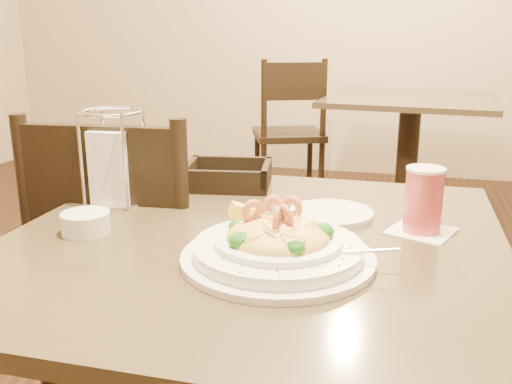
% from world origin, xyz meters
% --- Properties ---
extents(main_table, '(0.90, 0.90, 0.74)m').
position_xyz_m(main_table, '(0.00, 0.00, 0.51)').
color(main_table, black).
rests_on(main_table, ground).
extents(background_table, '(0.98, 0.98, 0.74)m').
position_xyz_m(background_table, '(0.29, 2.34, 0.51)').
color(background_table, black).
rests_on(background_table, ground).
extents(dining_chair_near, '(0.45, 0.45, 0.93)m').
position_xyz_m(dining_chair_near, '(-0.39, 0.25, 0.50)').
color(dining_chair_near, black).
rests_on(dining_chair_near, ground).
extents(dining_chair_far, '(0.54, 0.54, 0.93)m').
position_xyz_m(dining_chair_far, '(-0.43, 2.53, 0.50)').
color(dining_chair_far, black).
rests_on(dining_chair_far, ground).
extents(pasta_bowl, '(0.35, 0.32, 0.10)m').
position_xyz_m(pasta_bowl, '(0.07, -0.10, 0.77)').
color(pasta_bowl, white).
rests_on(pasta_bowl, main_table).
extents(drink_glass, '(0.14, 0.14, 0.12)m').
position_xyz_m(drink_glass, '(0.30, 0.10, 0.80)').
color(drink_glass, white).
rests_on(drink_glass, main_table).
extents(bread_basket, '(0.22, 0.19, 0.06)m').
position_xyz_m(bread_basket, '(-0.15, 0.32, 0.76)').
color(bread_basket, black).
rests_on(bread_basket, main_table).
extents(napkin_caddy, '(0.13, 0.13, 0.21)m').
position_xyz_m(napkin_caddy, '(-0.34, 0.13, 0.83)').
color(napkin_caddy, silver).
rests_on(napkin_caddy, main_table).
extents(side_plate, '(0.22, 0.22, 0.01)m').
position_xyz_m(side_plate, '(0.12, 0.16, 0.74)').
color(side_plate, white).
rests_on(side_plate, main_table).
extents(butter_ramekin, '(0.11, 0.11, 0.04)m').
position_xyz_m(butter_ramekin, '(-0.31, -0.06, 0.76)').
color(butter_ramekin, white).
rests_on(butter_ramekin, main_table).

